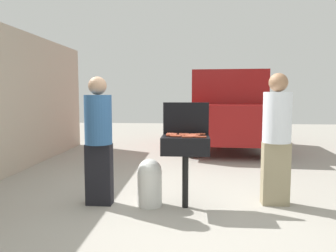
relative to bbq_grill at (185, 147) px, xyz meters
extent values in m
plane|color=#9E998E|center=(-0.11, -0.06, -0.78)|extent=(24.00, 24.00, 0.00)
cylinder|color=black|center=(0.00, 0.00, -0.43)|extent=(0.08, 0.08, 0.70)
cube|color=black|center=(0.00, 0.00, 0.03)|extent=(0.60, 0.44, 0.22)
cube|color=black|center=(0.00, 0.22, 0.35)|extent=(0.60, 0.05, 0.42)
cylinder|color=#C6593D|center=(-0.18, 0.07, 0.16)|extent=(0.13, 0.03, 0.03)
cylinder|color=#C6593D|center=(0.07, 0.00, 0.16)|extent=(0.13, 0.03, 0.03)
cylinder|color=#B74C33|center=(-0.08, -0.05, 0.16)|extent=(0.13, 0.03, 0.03)
cylinder|color=#B74C33|center=(0.06, 0.07, 0.16)|extent=(0.13, 0.04, 0.03)
cylinder|color=#B74C33|center=(0.02, -0.15, 0.16)|extent=(0.13, 0.03, 0.03)
cylinder|color=#AD4228|center=(-0.18, -0.03, 0.16)|extent=(0.13, 0.04, 0.03)
cylinder|color=#AD4228|center=(0.06, -0.08, 0.16)|extent=(0.13, 0.03, 0.03)
cylinder|color=#AD4228|center=(0.19, 0.12, 0.16)|extent=(0.13, 0.03, 0.03)
cylinder|color=#AD4228|center=(0.19, -0.15, 0.16)|extent=(0.13, 0.03, 0.03)
cylinder|color=#AD4228|center=(-0.12, -0.10, 0.16)|extent=(0.13, 0.04, 0.03)
cylinder|color=#AD4228|center=(-0.01, 0.02, 0.16)|extent=(0.13, 0.04, 0.03)
cylinder|color=#C6593D|center=(-0.02, 0.12, 0.16)|extent=(0.13, 0.03, 0.03)
cylinder|color=#C6593D|center=(0.09, -0.12, 0.16)|extent=(0.13, 0.03, 0.03)
cylinder|color=#C6593D|center=(0.12, 0.10, 0.16)|extent=(0.13, 0.03, 0.03)
cylinder|color=#B74C33|center=(-0.17, 0.13, 0.16)|extent=(0.13, 0.03, 0.03)
cylinder|color=#AD4228|center=(0.12, 0.03, 0.16)|extent=(0.13, 0.03, 0.03)
cylinder|color=silver|center=(-0.46, 0.03, -0.55)|extent=(0.32, 0.32, 0.46)
sphere|color=silver|center=(-0.46, 0.03, -0.32)|extent=(0.31, 0.31, 0.31)
cube|color=black|center=(-1.13, 0.04, -0.38)|extent=(0.33, 0.18, 0.80)
cylinder|color=#2D598C|center=(-1.13, 0.04, 0.34)|extent=(0.35, 0.35, 0.64)
sphere|color=tan|center=(-1.13, 0.04, 0.78)|extent=(0.23, 0.23, 0.23)
cube|color=gray|center=(1.18, 0.21, -0.37)|extent=(0.34, 0.19, 0.82)
cylinder|color=silver|center=(1.18, 0.21, 0.37)|extent=(0.36, 0.36, 0.65)
sphere|color=#936B4C|center=(1.18, 0.21, 0.82)|extent=(0.24, 0.24, 0.24)
cube|color=maroon|center=(1.03, 4.99, -0.01)|extent=(2.16, 4.51, 0.90)
cube|color=maroon|center=(1.02, 4.79, 0.84)|extent=(1.92, 2.70, 0.80)
cylinder|color=black|center=(1.84, 3.40, -0.46)|extent=(0.26, 0.65, 0.64)
cylinder|color=black|center=(0.04, 3.51, -0.46)|extent=(0.26, 0.65, 0.64)
cylinder|color=black|center=(2.03, 6.48, -0.46)|extent=(0.26, 0.65, 0.64)
cylinder|color=black|center=(0.23, 6.59, -0.46)|extent=(0.26, 0.65, 0.64)
camera|label=1|loc=(0.09, -4.05, 0.67)|focal=34.63mm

